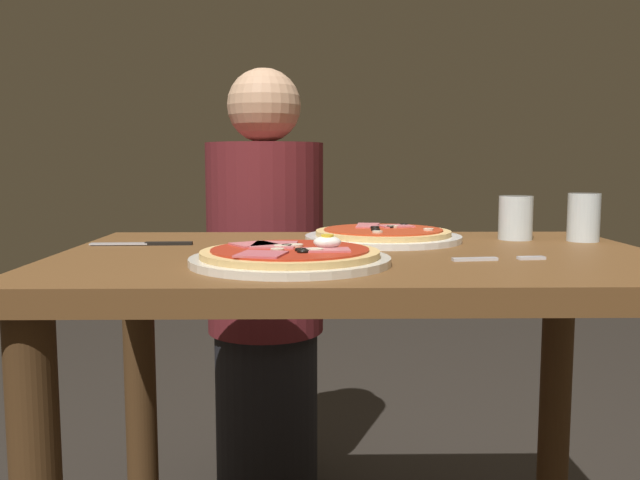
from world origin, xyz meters
name	(u,v)px	position (x,y,z in m)	size (l,w,h in m)	color
dining_table	(359,331)	(0.00, 0.00, 0.62)	(1.07, 0.70, 0.77)	brown
pizza_foreground	(290,257)	(-0.12, -0.15, 0.78)	(0.32, 0.32, 0.05)	silver
pizza_across_left	(383,235)	(0.06, 0.17, 0.78)	(0.32, 0.32, 0.03)	white
water_glass_near	(516,221)	(0.34, 0.19, 0.81)	(0.07, 0.07, 0.09)	silver
water_glass_far	(584,220)	(0.47, 0.16, 0.81)	(0.06, 0.06, 0.10)	silver
fork	(491,259)	(0.21, -0.11, 0.77)	(0.16, 0.04, 0.00)	silver
knife	(149,244)	(-0.40, 0.11, 0.77)	(0.20, 0.03, 0.01)	silver
diner_person	(266,295)	(-0.21, 0.66, 0.56)	(0.32, 0.32, 1.18)	black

